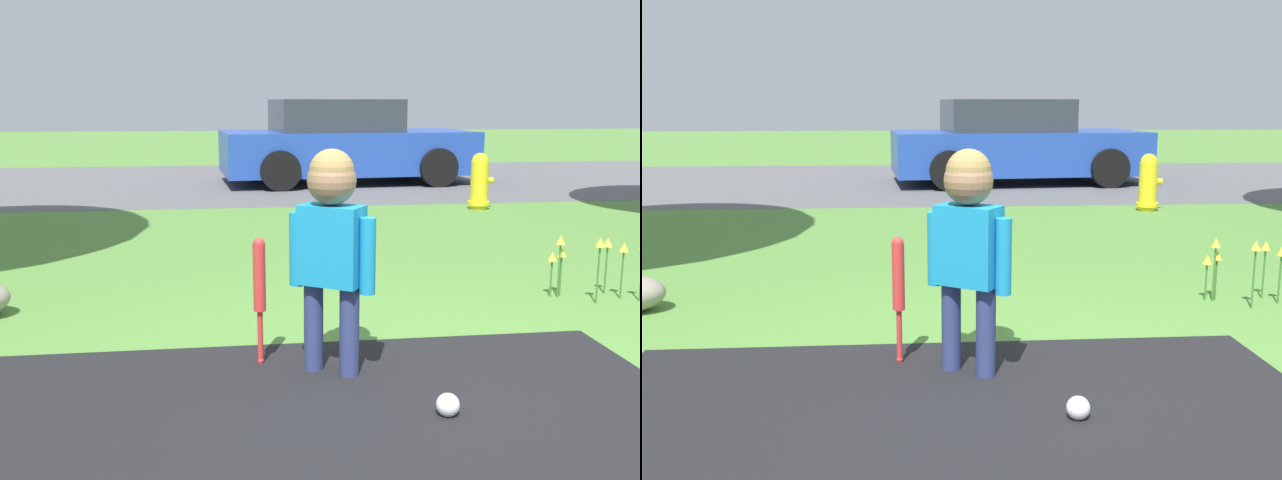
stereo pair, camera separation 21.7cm
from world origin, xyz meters
TOP-DOWN VIEW (x-y plane):
  - ground_plane at (0.00, 0.00)m, footprint 60.00×60.00m
  - street_strip at (0.00, 9.08)m, footprint 40.00×6.00m
  - child at (-0.36, 0.57)m, footprint 0.38×0.30m
  - baseball_bat at (-0.69, 0.73)m, footprint 0.06×0.06m
  - sports_ball at (0.05, 0.02)m, footprint 0.10×0.10m
  - fire_hydrant at (2.23, 5.63)m, footprint 0.30×0.27m
  - parked_car at (1.06, 8.72)m, footprint 4.07×2.28m
  - flower_bed at (1.55, 1.65)m, footprint 0.59×0.28m

SIDE VIEW (x-z plane):
  - ground_plane at x=0.00m, z-range 0.00..0.00m
  - street_strip at x=0.00m, z-range 0.00..0.01m
  - sports_ball at x=0.05m, z-range 0.00..0.10m
  - flower_bed at x=1.55m, z-range 0.10..0.53m
  - fire_hydrant at x=2.23m, z-range -0.01..0.67m
  - baseball_bat at x=-0.69m, z-range 0.10..0.74m
  - parked_car at x=1.06m, z-range -0.04..1.28m
  - child at x=-0.36m, z-range 0.16..1.24m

